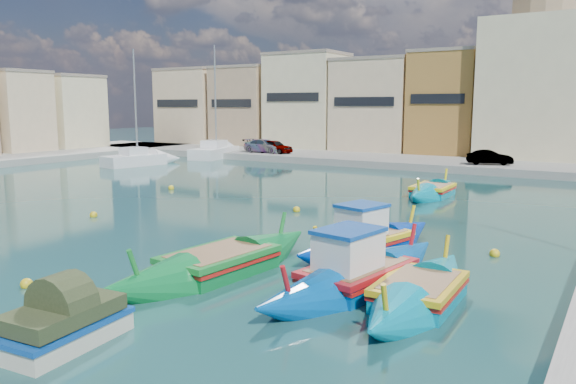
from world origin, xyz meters
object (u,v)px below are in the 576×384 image
Objects in this scene: luzzu_green at (433,192)px; church_block at (547,69)px; luzzu_blue_cabin at (368,242)px; luzzu_turquoise_cabin at (357,277)px; tender_near at (64,326)px; yacht_midnorth at (150,160)px; yacht_north at (223,152)px; luzzu_cyan_south at (419,295)px; luzzu_blue_south at (219,265)px.

church_block is at bearing 83.41° from luzzu_green.
luzzu_blue_cabin is (-0.96, -36.64, -8.08)m from church_block.
luzzu_blue_cabin is at bearing -91.50° from church_block.
luzzu_green is at bearing 97.41° from luzzu_blue_cabin.
tender_near is at bearing -119.34° from luzzu_turquoise_cabin.
luzzu_blue_cabin is 33.43m from yacht_midnorth.
tender_near is at bearing -56.37° from yacht_north.
yacht_north reaches higher than tender_near.
luzzu_cyan_south is 38.66m from yacht_midnorth.
luzzu_blue_cabin reaches higher than tender_near.
luzzu_turquoise_cabin is 1.15× the size of luzzu_blue_cabin.
tender_near is (-3.44, -47.68, -7.97)m from church_block.
luzzu_cyan_south is at bearing -73.87° from luzzu_green.
luzzu_green is 0.62× the size of yacht_north.
luzzu_blue_cabin is at bearing 60.41° from luzzu_blue_south.
luzzu_green is (-2.69, -23.30, -8.16)m from church_block.
luzzu_turquoise_cabin is at bearing -89.34° from church_block.
church_block is at bearing 84.76° from luzzu_blue_south.
yacht_midnorth is at bearing -95.12° from yacht_north.
luzzu_blue_south is at bearing -167.14° from luzzu_turquoise_cabin.
church_block is 2.43× the size of luzzu_blue_cabin.
yacht_midnorth is at bearing 145.64° from luzzu_cyan_south.
luzzu_green is at bearing 100.30° from luzzu_turquoise_cabin.
yacht_north is (-28.63, -9.80, -7.94)m from church_block.
yacht_north is (-27.68, 26.85, 0.14)m from luzzu_blue_cabin.
luzzu_cyan_south is (2.44, -41.03, -8.16)m from church_block.
tender_near is at bearing -102.68° from luzzu_blue_cabin.
luzzu_turquoise_cabin is 7.98m from tender_near.
yacht_midnorth reaches higher than luzzu_turquoise_cabin.
luzzu_cyan_south is at bearing -86.60° from church_block.
luzzu_cyan_south is (1.97, -0.31, -0.10)m from luzzu_turquoise_cabin.
yacht_north reaches higher than luzzu_cyan_south.
luzzu_turquoise_cabin is 17.70m from luzzu_green.
yacht_north is (-29.11, 30.92, 0.13)m from luzzu_turquoise_cabin.
yacht_north is (-25.94, 13.51, 0.22)m from luzzu_green.
yacht_midnorth is (-26.04, 28.46, -0.01)m from tender_near.
luzzu_blue_south is (-4.30, -0.98, -0.07)m from luzzu_turquoise_cabin.
luzzu_green is 2.48× the size of tender_near.
church_block reaches higher than luzzu_blue_south.
luzzu_cyan_south is at bearing -34.36° from yacht_midnorth.
luzzu_green is 18.43m from luzzu_blue_south.
luzzu_blue_south reaches higher than luzzu_green.
yacht_midnorth is at bearing 171.33° from luzzu_green.
yacht_midnorth is (-29.95, 21.50, 0.08)m from luzzu_turquoise_cabin.
church_block is 37.54m from luzzu_blue_cabin.
luzzu_green is at bearing -27.50° from yacht_north.
luzzu_turquoise_cabin is 0.76× the size of yacht_north.
yacht_midnorth is (-28.52, 17.43, 0.10)m from luzzu_blue_cabin.
luzzu_blue_cabin is at bearing 127.72° from luzzu_cyan_south.
yacht_midnorth reaches higher than luzzu_cyan_south.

